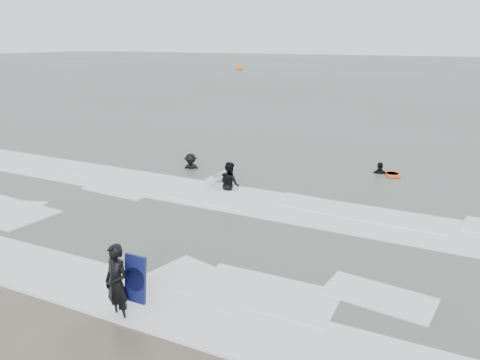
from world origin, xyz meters
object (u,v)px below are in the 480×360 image
at_px(surfer_wading, 230,191).
at_px(buoy, 240,68).
at_px(surfer_breaker, 191,170).
at_px(surfer_centre, 120,319).
at_px(surfer_right_near, 380,174).

height_order(surfer_wading, buoy, buoy).
relative_size(surfer_wading, surfer_breaker, 1.05).
height_order(surfer_breaker, buoy, buoy).
bearing_deg(buoy, surfer_wading, -63.24).
distance_m(surfer_wading, surfer_breaker, 3.33).
xyz_separation_m(surfer_wading, surfer_breaker, (-2.81, 1.77, 0.00)).
xyz_separation_m(surfer_centre, surfer_wading, (-1.90, 8.15, 0.00)).
relative_size(surfer_breaker, surfer_right_near, 0.95).
relative_size(surfer_centre, surfer_breaker, 1.02).
distance_m(surfer_centre, buoy, 76.72).
relative_size(surfer_centre, buoy, 0.98).
height_order(surfer_centre, surfer_right_near, surfer_right_near).
bearing_deg(surfer_breaker, surfer_right_near, 1.10).
distance_m(surfer_centre, surfer_right_near, 13.16).
bearing_deg(buoy, surfer_centre, -64.72).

